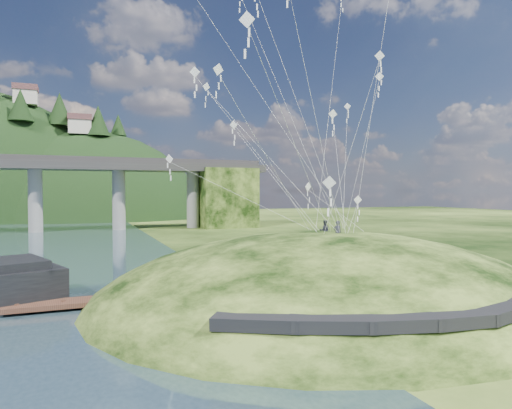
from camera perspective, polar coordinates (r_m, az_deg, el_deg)
name	(u,v)px	position (r m, az deg, el deg)	size (l,w,h in m)	color
ground	(232,317)	(30.04, -2.97, -13.89)	(320.00, 320.00, 0.00)	black
grass_hill	(326,319)	(35.41, 8.69, -13.99)	(36.00, 32.00, 13.00)	black
footpath	(436,311)	(25.04, 21.62, -12.26)	(22.29, 5.84, 0.83)	black
wooden_dock	(107,300)	(34.33, -18.14, -11.27)	(13.17, 2.14, 0.94)	#3C2218
kite_flyers	(329,220)	(35.49, 9.12, -1.96)	(0.97, 2.75, 1.79)	#252632
kite_swarm	(282,76)	(37.12, 3.33, 15.73)	(18.15, 18.19, 21.70)	white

